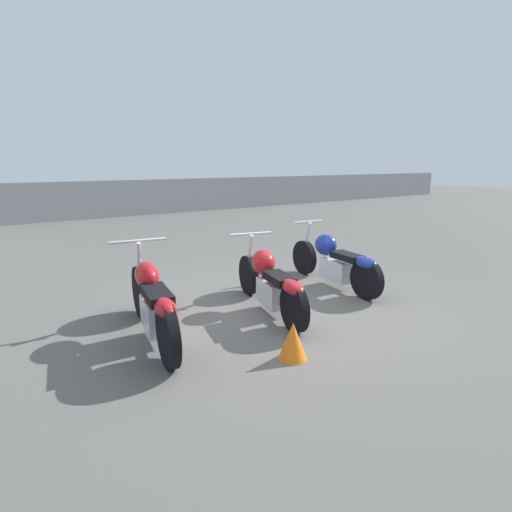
{
  "coord_description": "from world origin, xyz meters",
  "views": [
    {
      "loc": [
        -3.06,
        -4.06,
        1.93
      ],
      "look_at": [
        0.0,
        0.46,
        0.65
      ],
      "focal_mm": 28.0,
      "sensor_mm": 36.0,
      "label": 1
    }
  ],
  "objects_px": {
    "motorcycle_slot_0": "(152,302)",
    "motorcycle_slot_2": "(334,261)",
    "motorcycle_slot_1": "(270,282)",
    "traffic_cone_near": "(293,341)"
  },
  "relations": [
    {
      "from": "motorcycle_slot_2",
      "to": "motorcycle_slot_1",
      "type": "bearing_deg",
      "value": -161.64
    },
    {
      "from": "motorcycle_slot_0",
      "to": "motorcycle_slot_2",
      "type": "relative_size",
      "value": 0.98
    },
    {
      "from": "motorcycle_slot_1",
      "to": "motorcycle_slot_2",
      "type": "xyz_separation_m",
      "value": [
        1.51,
        0.33,
        0.01
      ]
    },
    {
      "from": "motorcycle_slot_0",
      "to": "traffic_cone_near",
      "type": "height_order",
      "value": "motorcycle_slot_0"
    },
    {
      "from": "motorcycle_slot_0",
      "to": "motorcycle_slot_1",
      "type": "bearing_deg",
      "value": 7.18
    },
    {
      "from": "motorcycle_slot_2",
      "to": "traffic_cone_near",
      "type": "relative_size",
      "value": 5.53
    },
    {
      "from": "motorcycle_slot_2",
      "to": "traffic_cone_near",
      "type": "height_order",
      "value": "motorcycle_slot_2"
    },
    {
      "from": "motorcycle_slot_0",
      "to": "motorcycle_slot_2",
      "type": "bearing_deg",
      "value": 13.92
    },
    {
      "from": "motorcycle_slot_0",
      "to": "motorcycle_slot_1",
      "type": "xyz_separation_m",
      "value": [
        1.58,
        -0.03,
        -0.03
      ]
    },
    {
      "from": "motorcycle_slot_1",
      "to": "motorcycle_slot_2",
      "type": "distance_m",
      "value": 1.54
    }
  ]
}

